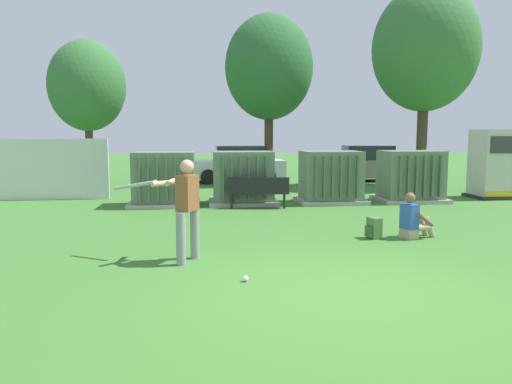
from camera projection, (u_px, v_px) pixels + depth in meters
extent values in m
plane|color=#3D752D|center=(346.00, 294.00, 6.84)|extent=(96.00, 96.00, 0.00)
cube|color=silver|center=(33.00, 169.00, 16.34)|extent=(4.80, 0.12, 2.00)
cube|color=#9E9B93|center=(165.00, 203.00, 15.23)|extent=(2.10, 1.70, 0.12)
cube|color=#607A5B|center=(164.00, 177.00, 15.14)|extent=(1.80, 1.40, 1.50)
cube|color=#52684E|center=(139.00, 179.00, 14.32)|extent=(0.06, 0.12, 1.27)
cube|color=#52684E|center=(148.00, 179.00, 14.35)|extent=(0.06, 0.12, 1.27)
cube|color=#52684E|center=(158.00, 179.00, 14.37)|extent=(0.06, 0.12, 1.27)
cube|color=#52684E|center=(167.00, 179.00, 14.40)|extent=(0.06, 0.12, 1.27)
cube|color=#52684E|center=(175.00, 179.00, 14.42)|extent=(0.06, 0.12, 1.27)
cube|color=#52684E|center=(184.00, 179.00, 14.45)|extent=(0.06, 0.12, 1.27)
cube|color=#9E9B93|center=(243.00, 202.00, 15.59)|extent=(2.10, 1.70, 0.12)
cube|color=#607A5B|center=(243.00, 176.00, 15.50)|extent=(1.80, 1.40, 1.50)
cube|color=#52684E|center=(223.00, 178.00, 14.68)|extent=(0.06, 0.12, 1.27)
cube|color=#52684E|center=(232.00, 178.00, 14.71)|extent=(0.06, 0.12, 1.27)
cube|color=#52684E|center=(240.00, 178.00, 14.74)|extent=(0.06, 0.12, 1.27)
cube|color=#52684E|center=(249.00, 178.00, 14.76)|extent=(0.06, 0.12, 1.27)
cube|color=#52684E|center=(258.00, 178.00, 14.79)|extent=(0.06, 0.12, 1.27)
cube|color=#52684E|center=(266.00, 178.00, 14.81)|extent=(0.06, 0.12, 1.27)
cube|color=#9E9B93|center=(330.00, 200.00, 15.87)|extent=(2.10, 1.70, 0.12)
cube|color=#607A5B|center=(331.00, 175.00, 15.78)|extent=(1.80, 1.40, 1.50)
cube|color=#52684E|center=(316.00, 177.00, 14.96)|extent=(0.06, 0.12, 1.27)
cube|color=#52684E|center=(324.00, 177.00, 14.99)|extent=(0.06, 0.12, 1.27)
cube|color=#52684E|center=(333.00, 177.00, 15.01)|extent=(0.06, 0.12, 1.27)
cube|color=#52684E|center=(341.00, 177.00, 15.04)|extent=(0.06, 0.12, 1.27)
cube|color=#52684E|center=(349.00, 177.00, 15.06)|extent=(0.06, 0.12, 1.27)
cube|color=#52684E|center=(358.00, 177.00, 15.09)|extent=(0.06, 0.12, 1.27)
cube|color=#9E9B93|center=(409.00, 199.00, 16.16)|extent=(2.10, 1.70, 0.12)
cube|color=#607A5B|center=(410.00, 174.00, 16.07)|extent=(1.80, 1.40, 1.50)
cube|color=#52684E|center=(400.00, 176.00, 15.25)|extent=(0.06, 0.12, 1.27)
cube|color=#52684E|center=(408.00, 176.00, 15.28)|extent=(0.06, 0.12, 1.27)
cube|color=#52684E|center=(416.00, 176.00, 15.30)|extent=(0.06, 0.12, 1.27)
cube|color=#52684E|center=(424.00, 176.00, 15.33)|extent=(0.06, 0.12, 1.27)
cube|color=#52684E|center=(432.00, 176.00, 15.35)|extent=(0.06, 0.12, 1.27)
cube|color=#52684E|center=(440.00, 176.00, 15.38)|extent=(0.06, 0.12, 1.27)
cube|color=#262626|center=(494.00, 196.00, 17.01)|extent=(1.60, 1.40, 0.10)
cube|color=beige|center=(496.00, 162.00, 16.87)|extent=(1.40, 1.20, 2.20)
cube|color=#383838|center=(508.00, 145.00, 16.19)|extent=(1.19, 0.04, 0.55)
cube|color=yellow|center=(505.00, 194.00, 16.38)|extent=(1.33, 0.04, 0.16)
cube|color=black|center=(258.00, 193.00, 14.65)|extent=(1.84, 0.62, 0.05)
cube|color=black|center=(258.00, 185.00, 14.44)|extent=(1.79, 0.27, 0.44)
cylinder|color=black|center=(232.00, 200.00, 14.84)|extent=(0.06, 0.06, 0.42)
cylinder|color=black|center=(284.00, 200.00, 14.80)|extent=(0.06, 0.06, 0.42)
cylinder|color=black|center=(232.00, 201.00, 14.56)|extent=(0.06, 0.06, 0.42)
cylinder|color=black|center=(284.00, 201.00, 14.52)|extent=(0.06, 0.06, 0.42)
cylinder|color=gray|center=(181.00, 239.00, 8.28)|extent=(0.16, 0.16, 0.88)
cylinder|color=gray|center=(195.00, 234.00, 8.73)|extent=(0.16, 0.16, 0.88)
cube|color=brown|center=(187.00, 193.00, 8.42)|extent=(0.40, 0.47, 0.60)
sphere|color=#DBAD89|center=(187.00, 166.00, 8.37)|extent=(0.23, 0.23, 0.23)
cylinder|color=#DBAD89|center=(165.00, 183.00, 8.45)|extent=(0.46, 0.44, 0.09)
cylinder|color=#DBAD89|center=(171.00, 182.00, 8.62)|extent=(0.16, 0.55, 0.09)
cylinder|color=#B2B2B7|center=(134.00, 185.00, 8.79)|extent=(0.78, 0.45, 0.21)
sphere|color=#B2B2B7|center=(155.00, 182.00, 8.63)|extent=(0.08, 0.08, 0.08)
sphere|color=white|center=(245.00, 279.00, 7.39)|extent=(0.09, 0.09, 0.09)
cube|color=tan|center=(409.00, 234.00, 10.43)|extent=(0.33, 0.40, 0.20)
cube|color=#3359B2|center=(409.00, 216.00, 10.39)|extent=(0.32, 0.41, 0.52)
sphere|color=brown|center=(410.00, 198.00, 10.35)|extent=(0.22, 0.22, 0.22)
cylinder|color=tan|center=(414.00, 226.00, 10.60)|extent=(0.47, 0.26, 0.13)
cylinder|color=tan|center=(423.00, 225.00, 10.69)|extent=(0.32, 0.20, 0.46)
cylinder|color=tan|center=(421.00, 228.00, 10.42)|extent=(0.47, 0.26, 0.13)
cylinder|color=tan|center=(429.00, 227.00, 10.51)|extent=(0.32, 0.20, 0.46)
cylinder|color=brown|center=(410.00, 216.00, 10.70)|extent=(0.42, 0.20, 0.32)
cylinder|color=brown|center=(425.00, 220.00, 10.28)|extent=(0.42, 0.20, 0.32)
cube|color=#4C723F|center=(374.00, 228.00, 10.42)|extent=(0.26, 0.35, 0.44)
cube|color=#3D5B33|center=(369.00, 231.00, 10.39)|extent=(0.10, 0.23, 0.22)
cylinder|color=#4C3828|center=(90.00, 155.00, 20.92)|extent=(0.31, 0.31, 2.54)
ellipsoid|color=#387038|center=(87.00, 86.00, 20.59)|extent=(3.13, 3.13, 3.71)
cylinder|color=#4C3828|center=(269.00, 148.00, 22.05)|extent=(0.38, 0.38, 3.09)
ellipsoid|color=#2D6633|center=(269.00, 67.00, 21.64)|extent=(3.80, 3.80, 4.51)
cylinder|color=#4C3828|center=(422.00, 145.00, 20.56)|extent=(0.42, 0.42, 3.42)
ellipsoid|color=#387038|center=(425.00, 49.00, 20.11)|extent=(4.21, 4.21, 5.00)
cube|color=silver|center=(237.00, 169.00, 22.39)|extent=(4.24, 1.80, 0.80)
cube|color=#262B33|center=(240.00, 153.00, 22.32)|extent=(2.14, 1.61, 0.64)
cylinder|color=black|center=(208.00, 177.00, 21.42)|extent=(0.64, 0.23, 0.64)
cylinder|color=black|center=(207.00, 174.00, 23.10)|extent=(0.64, 0.23, 0.64)
cylinder|color=black|center=(268.00, 176.00, 21.74)|extent=(0.64, 0.23, 0.64)
cylinder|color=black|center=(263.00, 173.00, 23.42)|extent=(0.64, 0.23, 0.64)
cube|color=gray|center=(364.00, 168.00, 22.95)|extent=(4.30, 1.98, 0.80)
cube|color=#262B33|center=(368.00, 153.00, 22.87)|extent=(2.20, 1.70, 0.64)
cylinder|color=black|center=(339.00, 176.00, 22.09)|extent=(0.65, 0.26, 0.64)
cylinder|color=black|center=(332.00, 173.00, 23.78)|extent=(0.65, 0.26, 0.64)
cylinder|color=black|center=(398.00, 175.00, 22.18)|extent=(0.65, 0.26, 0.64)
cylinder|color=black|center=(387.00, 172.00, 23.86)|extent=(0.65, 0.26, 0.64)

